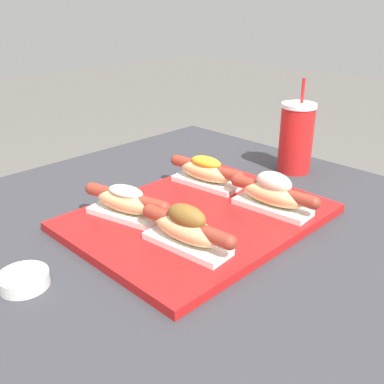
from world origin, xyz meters
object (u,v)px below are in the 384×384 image
at_px(hot_dog_0, 187,229).
at_px(sauce_bowl, 24,279).
at_px(serving_tray, 199,217).
at_px(hot_dog_3, 206,171).
at_px(hot_dog_2, 126,202).
at_px(drink_cup, 296,138).
at_px(hot_dog_1, 273,193).

bearing_deg(hot_dog_0, sauce_bowl, 154.10).
bearing_deg(serving_tray, hot_dog_3, 37.89).
distance_m(hot_dog_3, sauce_bowl, 0.47).
height_order(serving_tray, hot_dog_0, hot_dog_0).
bearing_deg(hot_dog_0, hot_dog_2, 90.78).
distance_m(sauce_bowl, drink_cup, 0.73).
xyz_separation_m(hot_dog_0, hot_dog_1, (0.23, -0.02, 0.00)).
relative_size(hot_dog_1, sauce_bowl, 2.58).
distance_m(hot_dog_1, drink_cup, 0.29).
relative_size(hot_dog_0, hot_dog_2, 1.02).
relative_size(sauce_bowl, drink_cup, 0.33).
relative_size(hot_dog_3, sauce_bowl, 2.57).
bearing_deg(hot_dog_1, drink_cup, 24.24).
height_order(hot_dog_1, hot_dog_2, hot_dog_1).
xyz_separation_m(serving_tray, hot_dog_2, (-0.11, 0.09, 0.04)).
relative_size(hot_dog_0, hot_dog_3, 1.00).
xyz_separation_m(hot_dog_0, hot_dog_3, (0.23, 0.17, -0.00)).
xyz_separation_m(serving_tray, hot_dog_3, (0.12, 0.09, 0.04)).
bearing_deg(drink_cup, hot_dog_1, -155.76).
bearing_deg(hot_dog_3, hot_dog_0, -143.60).
xyz_separation_m(hot_dog_1, hot_dog_2, (-0.23, 0.18, -0.00)).
height_order(hot_dog_1, drink_cup, drink_cup).
bearing_deg(drink_cup, hot_dog_0, -168.44).
relative_size(hot_dog_2, drink_cup, 0.84).
xyz_separation_m(serving_tray, drink_cup, (0.38, 0.02, 0.08)).
bearing_deg(hot_dog_2, serving_tray, -38.68).
xyz_separation_m(hot_dog_3, sauce_bowl, (-0.47, -0.05, -0.04)).
height_order(serving_tray, hot_dog_3, hot_dog_3).
height_order(serving_tray, hot_dog_1, hot_dog_1).
height_order(hot_dog_2, hot_dog_3, hot_dog_3).
bearing_deg(hot_dog_1, hot_dog_3, 90.10).
distance_m(serving_tray, drink_cup, 0.39).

